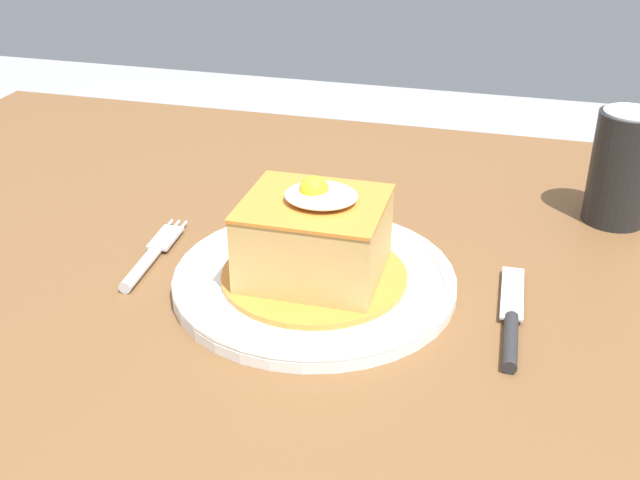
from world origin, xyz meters
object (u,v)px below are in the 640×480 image
knife (511,326)px  soda_can (622,168)px  main_plate (314,279)px  fork (149,258)px

knife → soda_can: size_ratio=1.33×
knife → soda_can: 0.27m
main_plate → soda_can: soda_can is taller
soda_can → fork: bearing=-153.6°
main_plate → fork: size_ratio=1.86×
fork → soda_can: (0.45, 0.22, 0.06)m
main_plate → fork: bearing=179.6°
fork → main_plate: bearing=-0.4°
fork → knife: size_ratio=0.86×
knife → soda_can: soda_can is taller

